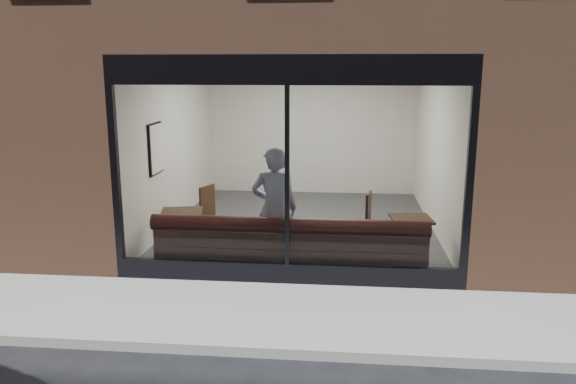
# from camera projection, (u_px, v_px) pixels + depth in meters

# --- Properties ---
(ground) EXTENTS (120.00, 120.00, 0.00)m
(ground) POSITION_uv_depth(u_px,v_px,m) (269.00, 354.00, 6.07)
(ground) COLOR black
(ground) RESTS_ON ground
(sidewalk_near) EXTENTS (40.00, 2.00, 0.01)m
(sidewalk_near) POSITION_uv_depth(u_px,v_px,m) (279.00, 314.00, 7.04)
(sidewalk_near) COLOR gray
(sidewalk_near) RESTS_ON ground
(kerb_near) EXTENTS (40.00, 0.10, 0.12)m
(kerb_near) POSITION_uv_depth(u_px,v_px,m) (268.00, 351.00, 6.01)
(kerb_near) COLOR gray
(kerb_near) RESTS_ON ground
(host_building_pier_left) EXTENTS (2.50, 12.00, 3.20)m
(host_building_pier_left) POSITION_uv_depth(u_px,v_px,m) (160.00, 126.00, 13.84)
(host_building_pier_left) COLOR brown
(host_building_pier_left) RESTS_ON ground
(host_building_pier_right) EXTENTS (2.50, 12.00, 3.20)m
(host_building_pier_right) POSITION_uv_depth(u_px,v_px,m) (471.00, 130.00, 13.14)
(host_building_pier_right) COLOR brown
(host_building_pier_right) RESTS_ON ground
(host_building_backfill) EXTENTS (5.00, 6.00, 3.20)m
(host_building_backfill) POSITION_uv_depth(u_px,v_px,m) (317.00, 117.00, 16.40)
(host_building_backfill) COLOR brown
(host_building_backfill) RESTS_ON ground
(cafe_floor) EXTENTS (6.00, 6.00, 0.00)m
(cafe_floor) POSITION_uv_depth(u_px,v_px,m) (302.00, 225.00, 10.92)
(cafe_floor) COLOR #2D2D30
(cafe_floor) RESTS_ON ground
(cafe_ceiling) EXTENTS (6.00, 6.00, 0.00)m
(cafe_ceiling) POSITION_uv_depth(u_px,v_px,m) (303.00, 58.00, 10.23)
(cafe_ceiling) COLOR white
(cafe_ceiling) RESTS_ON host_building_upper
(cafe_wall_back) EXTENTS (5.00, 0.00, 5.00)m
(cafe_wall_back) POSITION_uv_depth(u_px,v_px,m) (311.00, 128.00, 13.48)
(cafe_wall_back) COLOR silver
(cafe_wall_back) RESTS_ON ground
(cafe_wall_left) EXTENTS (0.00, 6.00, 6.00)m
(cafe_wall_left) POSITION_uv_depth(u_px,v_px,m) (174.00, 143.00, 10.81)
(cafe_wall_left) COLOR silver
(cafe_wall_left) RESTS_ON ground
(cafe_wall_right) EXTENTS (0.00, 6.00, 6.00)m
(cafe_wall_right) POSITION_uv_depth(u_px,v_px,m) (437.00, 147.00, 10.34)
(cafe_wall_right) COLOR silver
(cafe_wall_right) RESTS_ON ground
(storefront_kick) EXTENTS (5.00, 0.10, 0.30)m
(storefront_kick) POSITION_uv_depth(u_px,v_px,m) (287.00, 273.00, 8.03)
(storefront_kick) COLOR black
(storefront_kick) RESTS_ON ground
(storefront_header) EXTENTS (5.00, 0.10, 0.40)m
(storefront_header) POSITION_uv_depth(u_px,v_px,m) (287.00, 70.00, 7.40)
(storefront_header) COLOR black
(storefront_header) RESTS_ON host_building_upper
(storefront_mullion) EXTENTS (0.06, 0.10, 2.50)m
(storefront_mullion) POSITION_uv_depth(u_px,v_px,m) (287.00, 177.00, 7.72)
(storefront_mullion) COLOR black
(storefront_mullion) RESTS_ON storefront_kick
(storefront_glass) EXTENTS (4.80, 0.00, 4.80)m
(storefront_glass) POSITION_uv_depth(u_px,v_px,m) (287.00, 178.00, 7.69)
(storefront_glass) COLOR white
(storefront_glass) RESTS_ON storefront_kick
(banquette) EXTENTS (4.00, 0.55, 0.45)m
(banquette) POSITION_uv_depth(u_px,v_px,m) (290.00, 259.00, 8.40)
(banquette) COLOR #3B1A15
(banquette) RESTS_ON cafe_floor
(person) EXTENTS (0.73, 0.52, 1.89)m
(person) POSITION_uv_depth(u_px,v_px,m) (274.00, 209.00, 8.46)
(person) COLOR #92A1BF
(person) RESTS_ON cafe_floor
(cafe_table_left) EXTENTS (0.78, 0.78, 0.04)m
(cafe_table_left) POSITION_uv_depth(u_px,v_px,m) (182.00, 213.00, 9.05)
(cafe_table_left) COLOR black
(cafe_table_left) RESTS_ON cafe_floor
(cafe_table_right) EXTENTS (0.67, 0.67, 0.04)m
(cafe_table_right) POSITION_uv_depth(u_px,v_px,m) (411.00, 219.00, 8.67)
(cafe_table_right) COLOR black
(cafe_table_right) RESTS_ON cafe_floor
(cafe_chair_left) EXTENTS (0.55, 0.55, 0.04)m
(cafe_chair_left) POSITION_uv_depth(u_px,v_px,m) (200.00, 222.00, 10.33)
(cafe_chair_left) COLOR black
(cafe_chair_left) RESTS_ON cafe_floor
(cafe_chair_right) EXTENTS (0.51, 0.51, 0.04)m
(cafe_chair_right) POSITION_uv_depth(u_px,v_px,m) (357.00, 232.00, 9.73)
(cafe_chair_right) COLOR black
(cafe_chair_right) RESTS_ON cafe_floor
(wall_poster) EXTENTS (0.02, 0.62, 0.83)m
(wall_poster) POSITION_uv_depth(u_px,v_px,m) (157.00, 149.00, 9.69)
(wall_poster) COLOR white
(wall_poster) RESTS_ON cafe_wall_left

